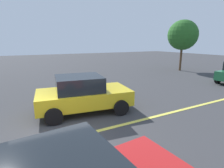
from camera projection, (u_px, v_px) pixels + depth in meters
The scene contains 4 objects.
ground_plane at pixel (61, 140), 5.39m from camera, with size 80.00×80.00×0.00m, color #38383A.
lane_marking_centre at pixel (141, 120), 6.76m from camera, with size 28.00×0.16×0.01m, color #E0D14C.
car_yellow_near_curb at pixel (83, 94), 7.50m from camera, with size 4.06×2.54×1.55m.
tree_left_verge at pixel (183, 35), 17.84m from camera, with size 2.98×2.98×5.09m.
Camera 1 is at (-0.92, -5.00, 2.92)m, focal length 28.47 mm.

